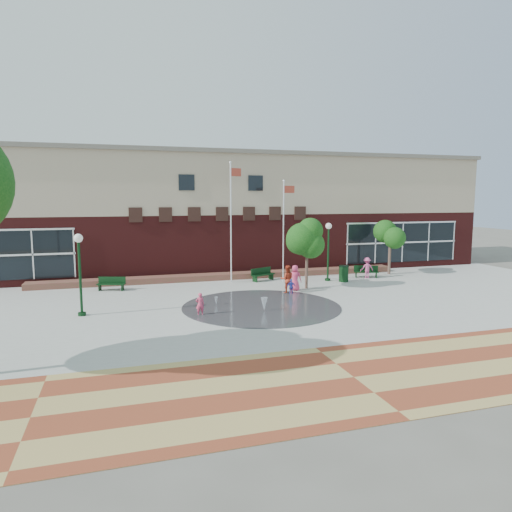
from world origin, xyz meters
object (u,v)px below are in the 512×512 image
object	(u,v)px
bench_left	(111,286)
flagpole_right	(284,226)
trash_can	(344,274)
child_splash	(200,304)
flagpole_left	(231,216)

from	to	relation	value
bench_left	flagpole_right	bearing A→B (deg)	15.52
flagpole_right	trash_can	xyz separation A→B (m)	(4.02, -1.00, -3.30)
child_splash	bench_left	bearing A→B (deg)	-59.69
flagpole_left	bench_left	bearing A→B (deg)	160.60
bench_left	child_splash	bearing A→B (deg)	-42.50
flagpole_left	flagpole_right	bearing A→B (deg)	-39.24
trash_can	child_splash	bearing A→B (deg)	-151.11
flagpole_right	trash_can	bearing A→B (deg)	-17.77
bench_left	trash_can	size ratio (longest dim) A/B	1.56
flagpole_left	bench_left	world-z (taller)	flagpole_left
flagpole_right	trash_can	world-z (taller)	flagpole_right
trash_can	child_splash	world-z (taller)	child_splash
bench_left	trash_can	xyz separation A→B (m)	(15.25, -1.45, 0.30)
bench_left	child_splash	size ratio (longest dim) A/B	1.56
flagpole_left	flagpole_right	world-z (taller)	flagpole_left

